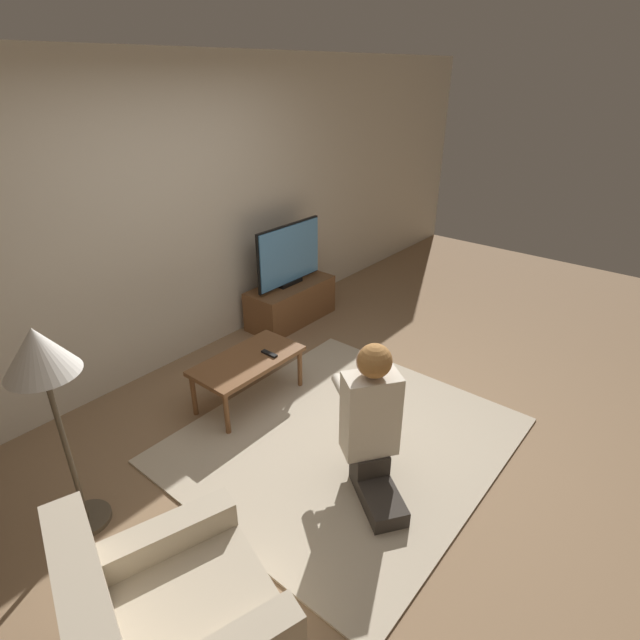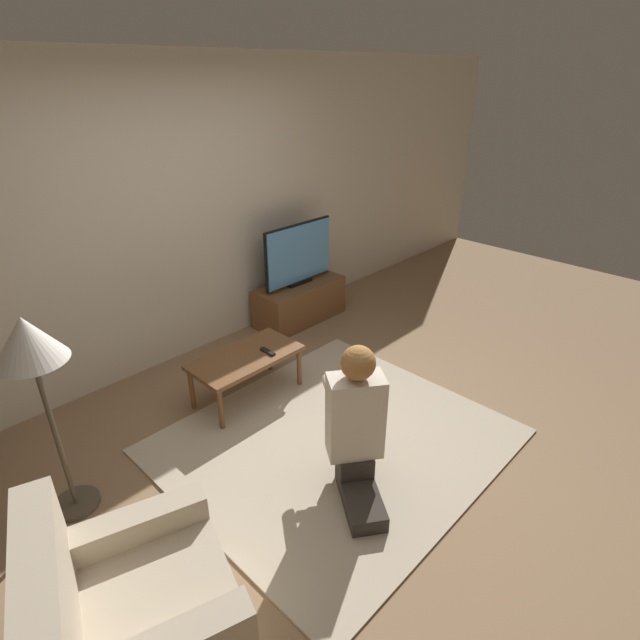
# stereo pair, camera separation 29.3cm
# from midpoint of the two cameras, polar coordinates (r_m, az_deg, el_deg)

# --- Properties ---
(ground_plane) EXTENTS (10.00, 10.00, 0.00)m
(ground_plane) POSITION_cam_midpoint_polar(r_m,az_deg,el_deg) (3.77, 4.04, -13.74)
(ground_plane) COLOR #896B4C
(wall_back) EXTENTS (10.00, 0.06, 2.60)m
(wall_back) POSITION_cam_midpoint_polar(r_m,az_deg,el_deg) (4.49, -14.85, 11.16)
(wall_back) COLOR beige
(wall_back) RESTS_ON ground_plane
(rug) EXTENTS (2.27, 2.04, 0.02)m
(rug) POSITION_cam_midpoint_polar(r_m,az_deg,el_deg) (3.77, 4.05, -13.65)
(rug) COLOR #BCAD93
(rug) RESTS_ON ground_plane
(tv_stand) EXTENTS (0.99, 0.43, 0.42)m
(tv_stand) POSITION_cam_midpoint_polar(r_m,az_deg,el_deg) (5.34, -0.75, 2.07)
(tv_stand) COLOR brown
(tv_stand) RESTS_ON ground_plane
(tv) EXTENTS (0.88, 0.08, 0.64)m
(tv) POSITION_cam_midpoint_polar(r_m,az_deg,el_deg) (5.14, -0.81, 7.52)
(tv) COLOR black
(tv) RESTS_ON tv_stand
(coffee_table) EXTENTS (0.89, 0.47, 0.40)m
(coffee_table) POSITION_cam_midpoint_polar(r_m,az_deg,el_deg) (4.04, -6.42, -4.63)
(coffee_table) COLOR brown
(coffee_table) RESTS_ON ground_plane
(floor_lamp) EXTENTS (0.37, 0.37, 1.32)m
(floor_lamp) POSITION_cam_midpoint_polar(r_m,az_deg,el_deg) (2.97, -27.75, -3.45)
(floor_lamp) COLOR #4C4233
(floor_lamp) RESTS_ON ground_plane
(armchair) EXTENTS (0.99, 1.00, 0.86)m
(armchair) POSITION_cam_midpoint_polar(r_m,az_deg,el_deg) (2.65, -17.06, -29.92)
(armchair) COLOR #B7A88E
(armchair) RESTS_ON ground_plane
(person_kneeling) EXTENTS (0.69, 0.83, 1.03)m
(person_kneeling) POSITION_cam_midpoint_polar(r_m,az_deg,el_deg) (3.12, 6.87, -11.43)
(person_kneeling) COLOR #332D28
(person_kneeling) RESTS_ON rug
(remote) EXTENTS (0.04, 0.15, 0.02)m
(remote) POSITION_cam_midpoint_polar(r_m,az_deg,el_deg) (4.04, -3.93, -3.66)
(remote) COLOR black
(remote) RESTS_ON coffee_table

